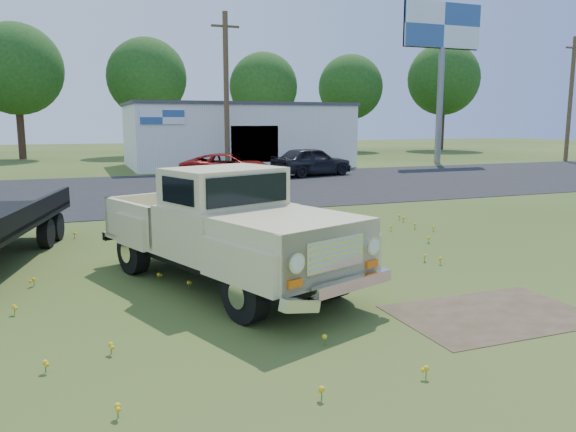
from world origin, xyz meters
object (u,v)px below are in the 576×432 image
object	(u,v)px
billboard	(442,40)
red_pickup	(229,167)
dark_sedan	(311,162)
vintage_pickup_truck	(225,227)

from	to	relation	value
billboard	red_pickup	world-z (taller)	billboard
billboard	dark_sedan	world-z (taller)	billboard
vintage_pickup_truck	red_pickup	xyz separation A→B (m)	(4.89, 17.75, -0.41)
billboard	vintage_pickup_truck	size ratio (longest dim) A/B	1.85
billboard	dark_sedan	xyz separation A→B (m)	(-12.18, -5.44, -7.75)
vintage_pickup_truck	billboard	bearing A→B (deg)	27.27
dark_sedan	vintage_pickup_truck	bearing A→B (deg)	138.83
billboard	vintage_pickup_truck	bearing A→B (deg)	-132.54
red_pickup	vintage_pickup_truck	bearing A→B (deg)	-176.27
billboard	red_pickup	size ratio (longest dim) A/B	2.28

